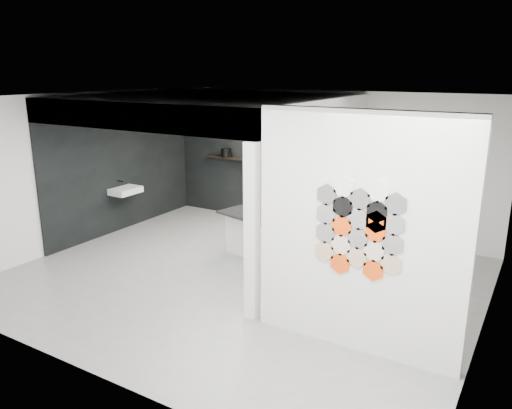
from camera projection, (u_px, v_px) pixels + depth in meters
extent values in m
cube|color=slate|center=(241.00, 278.00, 7.91)|extent=(7.00, 6.00, 0.01)
cube|color=silver|center=(358.00, 235.00, 5.61)|extent=(2.45, 0.15, 2.80)
cube|color=black|center=(264.00, 166.00, 10.70)|extent=(4.40, 0.04, 2.35)
cube|color=black|center=(123.00, 172.00, 10.15)|extent=(0.04, 4.00, 2.35)
cube|color=silver|center=(208.00, 107.00, 8.71)|extent=(4.40, 4.00, 0.40)
cube|color=silver|center=(252.00, 233.00, 6.37)|extent=(0.16, 0.16, 2.35)
cube|color=silver|center=(128.00, 116.00, 7.12)|extent=(4.40, 0.16, 0.40)
cube|color=silver|center=(126.00, 191.00, 9.96)|extent=(0.40, 0.60, 0.12)
cube|color=black|center=(266.00, 162.00, 10.53)|extent=(3.00, 0.15, 0.04)
cube|color=silver|center=(261.00, 237.00, 8.68)|extent=(1.37, 0.78, 0.74)
cube|color=black|center=(258.00, 217.00, 8.54)|extent=(1.58, 0.99, 0.03)
cube|color=black|center=(271.00, 217.00, 8.46)|extent=(0.46, 0.41, 0.01)
cylinder|color=black|center=(278.00, 205.00, 8.53)|extent=(0.03, 0.03, 0.34)
torus|color=black|center=(276.00, 196.00, 8.45)|extent=(0.05, 0.12, 0.12)
cylinder|color=black|center=(226.00, 153.00, 11.01)|extent=(0.25, 0.25, 0.18)
ellipsoid|color=black|center=(301.00, 161.00, 10.10)|extent=(0.19, 0.19, 0.15)
cylinder|color=gray|center=(325.00, 165.00, 9.85)|extent=(0.17, 0.17, 0.10)
cylinder|color=gray|center=(325.00, 164.00, 9.84)|extent=(0.11, 0.11, 0.13)
cylinder|color=black|center=(258.00, 156.00, 10.60)|extent=(0.09, 0.09, 0.17)
cylinder|color=black|center=(230.00, 155.00, 10.96)|extent=(0.10, 0.10, 0.10)
cylinder|color=tan|center=(325.00, 251.00, 5.79)|extent=(0.26, 0.02, 0.26)
cylinder|color=#66635E|center=(325.00, 233.00, 5.73)|extent=(0.26, 0.02, 0.26)
cylinder|color=silver|center=(326.00, 214.00, 5.67)|extent=(0.26, 0.02, 0.26)
cylinder|color=black|center=(327.00, 195.00, 5.61)|extent=(0.26, 0.02, 0.26)
cylinder|color=#F2470C|center=(340.00, 263.00, 5.72)|extent=(0.26, 0.02, 0.26)
cylinder|color=beige|center=(341.00, 245.00, 5.66)|extent=(0.26, 0.02, 0.26)
cylinder|color=#F2470C|center=(342.00, 226.00, 5.60)|extent=(0.26, 0.02, 0.26)
cylinder|color=black|center=(343.00, 207.00, 5.54)|extent=(0.26, 0.02, 0.26)
cylinder|color=white|center=(344.00, 187.00, 5.48)|extent=(0.26, 0.02, 0.26)
cylinder|color=tan|center=(357.00, 257.00, 5.59)|extent=(0.26, 0.02, 0.26)
cylinder|color=#66635E|center=(358.00, 238.00, 5.53)|extent=(0.26, 0.02, 0.26)
cylinder|color=silver|center=(359.00, 219.00, 5.47)|extent=(0.26, 0.02, 0.26)
cylinder|color=black|center=(360.00, 199.00, 5.41)|extent=(0.26, 0.02, 0.26)
cylinder|color=#F2470C|center=(373.00, 270.00, 5.53)|extent=(0.26, 0.02, 0.26)
cylinder|color=beige|center=(374.00, 251.00, 5.47)|extent=(0.26, 0.02, 0.26)
cylinder|color=#F2470C|center=(376.00, 232.00, 5.41)|extent=(0.26, 0.02, 0.26)
cylinder|color=black|center=(377.00, 212.00, 5.35)|extent=(0.26, 0.02, 0.26)
cylinder|color=white|center=(378.00, 191.00, 5.29)|extent=(0.26, 0.02, 0.26)
cylinder|color=tan|center=(391.00, 264.00, 5.40)|extent=(0.26, 0.02, 0.26)
cylinder|color=#66635E|center=(393.00, 245.00, 5.34)|extent=(0.26, 0.02, 0.26)
cylinder|color=silver|center=(394.00, 225.00, 5.28)|extent=(0.26, 0.02, 0.26)
cylinder|color=black|center=(396.00, 204.00, 5.22)|extent=(0.26, 0.02, 0.26)
cylinder|color=#F2470C|center=(376.00, 222.00, 5.38)|extent=(0.26, 0.02, 0.26)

